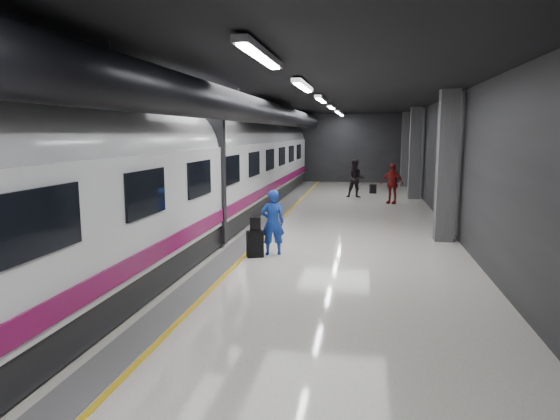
{
  "coord_description": "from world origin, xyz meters",
  "views": [
    {
      "loc": [
        2.19,
        -13.53,
        3.24
      ],
      "look_at": [
        0.12,
        -1.58,
        1.37
      ],
      "focal_mm": 32.0,
      "sensor_mm": 36.0,
      "label": 1
    }
  ],
  "objects": [
    {
      "name": "platform_hall",
      "position": [
        -0.29,
        0.96,
        3.54
      ],
      "size": [
        10.02,
        40.02,
        4.51
      ],
      "color": "black",
      "rests_on": "ground"
    },
    {
      "name": "traveler_far_a",
      "position": [
        1.69,
        11.83,
        0.97
      ],
      "size": [
        1.01,
        0.82,
        1.94
      ],
      "primitive_type": "imported",
      "rotation": [
        0.0,
        0.0,
        0.1
      ],
      "color": "black",
      "rests_on": "ground"
    },
    {
      "name": "suitcase_far",
      "position": [
        2.58,
        13.84,
        0.24
      ],
      "size": [
        0.38,
        0.3,
        0.49
      ],
      "primitive_type": "cube",
      "rotation": [
        0.0,
        0.0,
        0.29
      ],
      "color": "black",
      "rests_on": "ground"
    },
    {
      "name": "shoulder_bag",
      "position": [
        -0.64,
        -0.99,
        0.88
      ],
      "size": [
        0.31,
        0.2,
        0.37
      ],
      "primitive_type": "cube",
      "rotation": [
        0.0,
        0.0,
        0.2
      ],
      "color": "black",
      "rests_on": "suitcase_main"
    },
    {
      "name": "ground",
      "position": [
        0.0,
        0.0,
        0.0
      ],
      "size": [
        40.0,
        40.0,
        0.0
      ],
      "primitive_type": "plane",
      "color": "white",
      "rests_on": "ground"
    },
    {
      "name": "traveler_far_b",
      "position": [
        3.39,
        10.01,
        0.94
      ],
      "size": [
        1.19,
        0.9,
        1.87
      ],
      "primitive_type": "imported",
      "rotation": [
        0.0,
        0.0,
        -0.46
      ],
      "color": "maroon",
      "rests_on": "ground"
    },
    {
      "name": "traveler_main",
      "position": [
        -0.24,
        -0.64,
        0.88
      ],
      "size": [
        0.75,
        0.62,
        1.76
      ],
      "primitive_type": "imported",
      "rotation": [
        0.0,
        0.0,
        3.49
      ],
      "color": "blue",
      "rests_on": "ground"
    },
    {
      "name": "suitcase_main",
      "position": [
        -0.65,
        -0.99,
        0.35
      ],
      "size": [
        0.5,
        0.41,
        0.7
      ],
      "primitive_type": "cube",
      "rotation": [
        0.0,
        0.0,
        0.4
      ],
      "color": "black",
      "rests_on": "ground"
    },
    {
      "name": "train",
      "position": [
        -3.25,
        -0.0,
        2.07
      ],
      "size": [
        3.05,
        38.0,
        4.05
      ],
      "color": "black",
      "rests_on": "ground"
    }
  ]
}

